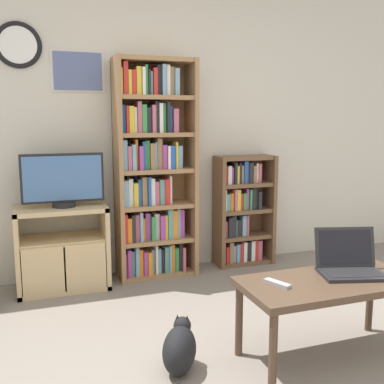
{
  "coord_description": "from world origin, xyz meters",
  "views": [
    {
      "loc": [
        -1.08,
        -1.64,
        1.38
      ],
      "look_at": [
        -0.06,
        1.26,
        0.88
      ],
      "focal_mm": 42.0,
      "sensor_mm": 36.0,
      "label": 1
    }
  ],
  "objects_px": {
    "tv_stand": "(63,248)",
    "coffee_table": "(329,289)",
    "laptop": "(349,262)",
    "remote_near_laptop": "(277,283)",
    "cat": "(180,348)",
    "television": "(63,180)",
    "bookshelf_tall": "(152,173)",
    "bookshelf_short": "(241,211)"
  },
  "relations": [
    {
      "from": "cat",
      "to": "bookshelf_tall",
      "type": "bearing_deg",
      "value": 110.57
    },
    {
      "from": "television",
      "to": "cat",
      "type": "height_order",
      "value": "television"
    },
    {
      "from": "tv_stand",
      "to": "bookshelf_short",
      "type": "relative_size",
      "value": 0.69
    },
    {
      "from": "television",
      "to": "remote_near_laptop",
      "type": "bearing_deg",
      "value": -57.54
    },
    {
      "from": "tv_stand",
      "to": "coffee_table",
      "type": "xyz_separation_m",
      "value": [
        1.37,
        -1.64,
        0.08
      ]
    },
    {
      "from": "bookshelf_tall",
      "to": "coffee_table",
      "type": "xyz_separation_m",
      "value": [
        0.6,
        -1.72,
        -0.5
      ]
    },
    {
      "from": "bookshelf_tall",
      "to": "bookshelf_short",
      "type": "bearing_deg",
      "value": 2.12
    },
    {
      "from": "television",
      "to": "cat",
      "type": "xyz_separation_m",
      "value": [
        0.5,
        -1.49,
        -0.77
      ]
    },
    {
      "from": "bookshelf_tall",
      "to": "remote_near_laptop",
      "type": "xyz_separation_m",
      "value": [
        0.27,
        -1.7,
        -0.43
      ]
    },
    {
      "from": "coffee_table",
      "to": "television",
      "type": "bearing_deg",
      "value": 129.51
    },
    {
      "from": "laptop",
      "to": "remote_near_laptop",
      "type": "xyz_separation_m",
      "value": [
        -0.5,
        -0.04,
        -0.05
      ]
    },
    {
      "from": "bookshelf_short",
      "to": "laptop",
      "type": "distance_m",
      "value": 1.7
    },
    {
      "from": "tv_stand",
      "to": "bookshelf_tall",
      "type": "xyz_separation_m",
      "value": [
        0.78,
        0.09,
        0.58
      ]
    },
    {
      "from": "bookshelf_short",
      "to": "laptop",
      "type": "relative_size",
      "value": 2.44
    },
    {
      "from": "television",
      "to": "cat",
      "type": "bearing_deg",
      "value": -71.55
    },
    {
      "from": "television",
      "to": "coffee_table",
      "type": "height_order",
      "value": "television"
    },
    {
      "from": "television",
      "to": "coffee_table",
      "type": "distance_m",
      "value": 2.17
    },
    {
      "from": "coffee_table",
      "to": "laptop",
      "type": "xyz_separation_m",
      "value": [
        0.18,
        0.06,
        0.12
      ]
    },
    {
      "from": "remote_near_laptop",
      "to": "laptop",
      "type": "bearing_deg",
      "value": 160.91
    },
    {
      "from": "remote_near_laptop",
      "to": "cat",
      "type": "xyz_separation_m",
      "value": [
        -0.53,
        0.12,
        -0.35
      ]
    },
    {
      "from": "cat",
      "to": "laptop",
      "type": "bearing_deg",
      "value": 25.17
    },
    {
      "from": "tv_stand",
      "to": "coffee_table",
      "type": "distance_m",
      "value": 2.14
    },
    {
      "from": "tv_stand",
      "to": "coffee_table",
      "type": "height_order",
      "value": "tv_stand"
    },
    {
      "from": "remote_near_laptop",
      "to": "cat",
      "type": "bearing_deg",
      "value": -36.34
    },
    {
      "from": "laptop",
      "to": "remote_near_laptop",
      "type": "height_order",
      "value": "laptop"
    },
    {
      "from": "coffee_table",
      "to": "bookshelf_short",
      "type": "bearing_deg",
      "value": 80.86
    },
    {
      "from": "bookshelf_short",
      "to": "coffee_table",
      "type": "height_order",
      "value": "bookshelf_short"
    },
    {
      "from": "coffee_table",
      "to": "remote_near_laptop",
      "type": "bearing_deg",
      "value": 175.53
    },
    {
      "from": "coffee_table",
      "to": "remote_near_laptop",
      "type": "distance_m",
      "value": 0.33
    },
    {
      "from": "television",
      "to": "coffee_table",
      "type": "relative_size",
      "value": 0.62
    },
    {
      "from": "television",
      "to": "remote_near_laptop",
      "type": "distance_m",
      "value": 1.95
    },
    {
      "from": "television",
      "to": "bookshelf_short",
      "type": "distance_m",
      "value": 1.68
    },
    {
      "from": "television",
      "to": "laptop",
      "type": "bearing_deg",
      "value": -45.81
    },
    {
      "from": "coffee_table",
      "to": "cat",
      "type": "relative_size",
      "value": 2.12
    },
    {
      "from": "bookshelf_short",
      "to": "coffee_table",
      "type": "distance_m",
      "value": 1.78
    },
    {
      "from": "tv_stand",
      "to": "remote_near_laptop",
      "type": "height_order",
      "value": "tv_stand"
    },
    {
      "from": "bookshelf_tall",
      "to": "bookshelf_short",
      "type": "height_order",
      "value": "bookshelf_tall"
    },
    {
      "from": "coffee_table",
      "to": "cat",
      "type": "bearing_deg",
      "value": 170.27
    },
    {
      "from": "laptop",
      "to": "coffee_table",
      "type": "bearing_deg",
      "value": -144.86
    },
    {
      "from": "bookshelf_tall",
      "to": "laptop",
      "type": "height_order",
      "value": "bookshelf_tall"
    },
    {
      "from": "television",
      "to": "bookshelf_short",
      "type": "xyz_separation_m",
      "value": [
        1.63,
        0.12,
        -0.39
      ]
    },
    {
      "from": "television",
      "to": "remote_near_laptop",
      "type": "height_order",
      "value": "television"
    }
  ]
}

